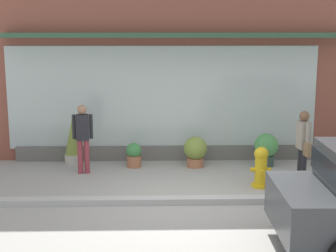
{
  "coord_description": "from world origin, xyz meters",
  "views": [
    {
      "loc": [
        -0.53,
        -9.01,
        3.22
      ],
      "look_at": [
        -0.26,
        1.2,
        1.21
      ],
      "focal_mm": 52.74,
      "sensor_mm": 36.0,
      "label": 1
    }
  ],
  "objects_px": {
    "potted_plant_by_entrance": "(266,148)",
    "potted_plant_low_front": "(134,155)",
    "potted_plant_window_right": "(195,151)",
    "potted_plant_corner_tall": "(72,143)",
    "potted_plant_window_center": "(334,152)",
    "fire_hydrant": "(261,167)",
    "pedestrian_with_handbag": "(303,143)",
    "pedestrian_passerby": "(83,134)"
  },
  "relations": [
    {
      "from": "fire_hydrant",
      "to": "potted_plant_by_entrance",
      "type": "height_order",
      "value": "fire_hydrant"
    },
    {
      "from": "pedestrian_passerby",
      "to": "potted_plant_window_right",
      "type": "bearing_deg",
      "value": -174.75
    },
    {
      "from": "potted_plant_window_center",
      "to": "potted_plant_low_front",
      "type": "relative_size",
      "value": 1.05
    },
    {
      "from": "pedestrian_with_handbag",
      "to": "potted_plant_window_center",
      "type": "bearing_deg",
      "value": 133.92
    },
    {
      "from": "potted_plant_low_front",
      "to": "potted_plant_window_center",
      "type": "bearing_deg",
      "value": 1.05
    },
    {
      "from": "fire_hydrant",
      "to": "potted_plant_low_front",
      "type": "distance_m",
      "value": 3.13
    },
    {
      "from": "potted_plant_by_entrance",
      "to": "potted_plant_low_front",
      "type": "distance_m",
      "value": 3.16
    },
    {
      "from": "potted_plant_window_center",
      "to": "fire_hydrant",
      "type": "bearing_deg",
      "value": -142.01
    },
    {
      "from": "pedestrian_with_handbag",
      "to": "potted_plant_window_right",
      "type": "xyz_separation_m",
      "value": [
        -2.13,
        1.44,
        -0.51
      ]
    },
    {
      "from": "potted_plant_window_right",
      "to": "potted_plant_low_front",
      "type": "bearing_deg",
      "value": 179.15
    },
    {
      "from": "potted_plant_window_center",
      "to": "potted_plant_low_front",
      "type": "xyz_separation_m",
      "value": [
        -4.83,
        -0.09,
        -0.02
      ]
    },
    {
      "from": "fire_hydrant",
      "to": "potted_plant_corner_tall",
      "type": "bearing_deg",
      "value": 155.13
    },
    {
      "from": "potted_plant_window_right",
      "to": "fire_hydrant",
      "type": "bearing_deg",
      "value": -51.77
    },
    {
      "from": "potted_plant_window_center",
      "to": "potted_plant_corner_tall",
      "type": "height_order",
      "value": "potted_plant_corner_tall"
    },
    {
      "from": "pedestrian_with_handbag",
      "to": "potted_plant_low_front",
      "type": "xyz_separation_m",
      "value": [
        -3.59,
        1.46,
        -0.61
      ]
    },
    {
      "from": "pedestrian_passerby",
      "to": "potted_plant_window_center",
      "type": "distance_m",
      "value": 6.01
    },
    {
      "from": "potted_plant_corner_tall",
      "to": "potted_plant_window_right",
      "type": "bearing_deg",
      "value": -7.34
    },
    {
      "from": "pedestrian_with_handbag",
      "to": "potted_plant_corner_tall",
      "type": "relative_size",
      "value": 1.46
    },
    {
      "from": "pedestrian_passerby",
      "to": "potted_plant_low_front",
      "type": "xyz_separation_m",
      "value": [
        1.11,
        0.5,
        -0.61
      ]
    },
    {
      "from": "potted_plant_corner_tall",
      "to": "potted_plant_window_right",
      "type": "relative_size",
      "value": 1.47
    },
    {
      "from": "pedestrian_passerby",
      "to": "potted_plant_window_center",
      "type": "height_order",
      "value": "pedestrian_passerby"
    },
    {
      "from": "potted_plant_window_center",
      "to": "potted_plant_window_right",
      "type": "distance_m",
      "value": 3.37
    },
    {
      "from": "potted_plant_by_entrance",
      "to": "potted_plant_low_front",
      "type": "relative_size",
      "value": 1.36
    },
    {
      "from": "fire_hydrant",
      "to": "potted_plant_window_right",
      "type": "xyz_separation_m",
      "value": [
        -1.23,
        1.56,
        -0.04
      ]
    },
    {
      "from": "pedestrian_with_handbag",
      "to": "potted_plant_window_center",
      "type": "xyz_separation_m",
      "value": [
        1.24,
        1.55,
        -0.59
      ]
    },
    {
      "from": "pedestrian_passerby",
      "to": "potted_plant_low_front",
      "type": "relative_size",
      "value": 2.71
    },
    {
      "from": "pedestrian_with_handbag",
      "to": "potted_plant_by_entrance",
      "type": "bearing_deg",
      "value": -170.67
    },
    {
      "from": "potted_plant_by_entrance",
      "to": "pedestrian_with_handbag",
      "type": "bearing_deg",
      "value": -73.4
    },
    {
      "from": "potted_plant_by_entrance",
      "to": "pedestrian_passerby",
      "type": "bearing_deg",
      "value": -173.21
    },
    {
      "from": "pedestrian_with_handbag",
      "to": "potted_plant_by_entrance",
      "type": "distance_m",
      "value": 1.6
    },
    {
      "from": "potted_plant_window_center",
      "to": "potted_plant_by_entrance",
      "type": "bearing_deg",
      "value": -177.2
    },
    {
      "from": "pedestrian_with_handbag",
      "to": "potted_plant_window_right",
      "type": "distance_m",
      "value": 2.62
    },
    {
      "from": "potted_plant_by_entrance",
      "to": "potted_plant_window_right",
      "type": "height_order",
      "value": "potted_plant_by_entrance"
    },
    {
      "from": "pedestrian_with_handbag",
      "to": "potted_plant_corner_tall",
      "type": "distance_m",
      "value": 5.42
    },
    {
      "from": "potted_plant_window_center",
      "to": "potted_plant_window_right",
      "type": "height_order",
      "value": "potted_plant_window_right"
    },
    {
      "from": "fire_hydrant",
      "to": "potted_plant_corner_tall",
      "type": "distance_m",
      "value": 4.62
    },
    {
      "from": "pedestrian_with_handbag",
      "to": "potted_plant_low_front",
      "type": "bearing_deg",
      "value": -119.37
    },
    {
      "from": "fire_hydrant",
      "to": "pedestrian_passerby",
      "type": "bearing_deg",
      "value": 164.14
    },
    {
      "from": "pedestrian_with_handbag",
      "to": "potted_plant_window_center",
      "type": "distance_m",
      "value": 2.07
    },
    {
      "from": "potted_plant_window_right",
      "to": "potted_plant_window_center",
      "type": "bearing_deg",
      "value": 1.87
    },
    {
      "from": "potted_plant_window_right",
      "to": "pedestrian_with_handbag",
      "type": "bearing_deg",
      "value": -34.0
    },
    {
      "from": "potted_plant_low_front",
      "to": "potted_plant_window_right",
      "type": "xyz_separation_m",
      "value": [
        1.46,
        -0.02,
        0.1
      ]
    }
  ]
}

